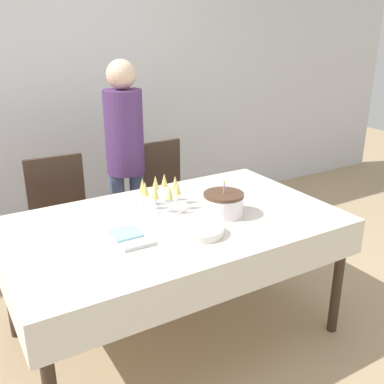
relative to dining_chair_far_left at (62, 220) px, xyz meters
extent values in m
plane|color=tan|center=(0.41, -0.88, -0.53)|extent=(12.00, 12.00, 0.00)
cube|color=silver|center=(0.41, 1.02, 0.82)|extent=(8.00, 0.05, 2.70)
cube|color=silver|center=(0.41, -0.88, 0.23)|extent=(1.84, 1.09, 0.03)
cube|color=silver|center=(0.41, -0.88, 0.14)|extent=(1.87, 1.12, 0.21)
cylinder|color=#38281E|center=(1.27, -1.36, -0.16)|extent=(0.06, 0.06, 0.74)
cylinder|color=#38281E|center=(-0.45, -0.39, -0.16)|extent=(0.06, 0.06, 0.74)
cylinder|color=#38281E|center=(1.27, -0.39, -0.16)|extent=(0.06, 0.06, 0.74)
cube|color=#38281E|center=(0.00, -0.08, -0.09)|extent=(0.44, 0.44, 0.04)
cube|color=#38281E|center=(0.00, 0.11, 0.18)|extent=(0.40, 0.05, 0.50)
cylinder|color=#38281E|center=(0.17, -0.27, -0.32)|extent=(0.04, 0.04, 0.42)
cylinder|color=#38281E|center=(-0.19, -0.26, -0.32)|extent=(0.04, 0.04, 0.42)
cylinder|color=#38281E|center=(0.18, 0.09, -0.32)|extent=(0.04, 0.04, 0.42)
cylinder|color=#38281E|center=(-0.18, 0.10, -0.32)|extent=(0.04, 0.04, 0.42)
cube|color=#38281E|center=(0.82, -0.08, -0.09)|extent=(0.45, 0.45, 0.04)
cube|color=#38281E|center=(0.81, 0.11, 0.18)|extent=(0.40, 0.07, 0.50)
cylinder|color=#38281E|center=(1.02, -0.25, -0.32)|extent=(0.04, 0.04, 0.42)
cylinder|color=#38281E|center=(0.66, -0.28, -0.32)|extent=(0.04, 0.04, 0.42)
cylinder|color=#38281E|center=(0.99, 0.11, -0.32)|extent=(0.04, 0.04, 0.42)
cylinder|color=#38281E|center=(0.63, 0.08, -0.32)|extent=(0.04, 0.04, 0.42)
cylinder|color=white|center=(0.69, -0.96, 0.30)|extent=(0.23, 0.23, 0.11)
cylinder|color=#4C3323|center=(0.69, -0.96, 0.37)|extent=(0.23, 0.23, 0.02)
cylinder|color=pink|center=(0.69, -0.96, 0.41)|extent=(0.01, 0.01, 0.06)
sphere|color=#F9CC4C|center=(0.69, -0.96, 0.45)|extent=(0.01, 0.01, 0.01)
cylinder|color=silver|center=(0.44, -0.68, 0.25)|extent=(0.31, 0.31, 0.01)
cylinder|color=silver|center=(0.54, -0.67, 0.25)|extent=(0.05, 0.05, 0.00)
cylinder|color=silver|center=(0.54, -0.67, 0.30)|extent=(0.01, 0.01, 0.08)
cone|color=#E0CC72|center=(0.54, -0.67, 0.38)|extent=(0.04, 0.04, 0.08)
cylinder|color=silver|center=(0.50, -0.59, 0.25)|extent=(0.05, 0.05, 0.00)
cylinder|color=silver|center=(0.50, -0.59, 0.30)|extent=(0.01, 0.01, 0.08)
cone|color=#E0CC72|center=(0.50, -0.59, 0.38)|extent=(0.04, 0.04, 0.08)
cylinder|color=silver|center=(0.44, -0.60, 0.25)|extent=(0.05, 0.05, 0.00)
cylinder|color=silver|center=(0.44, -0.60, 0.30)|extent=(0.01, 0.01, 0.08)
cone|color=#E0CC72|center=(0.44, -0.60, 0.38)|extent=(0.04, 0.04, 0.08)
cylinder|color=silver|center=(0.35, -0.61, 0.25)|extent=(0.05, 0.05, 0.00)
cylinder|color=silver|center=(0.35, -0.61, 0.30)|extent=(0.01, 0.01, 0.08)
cone|color=#E0CC72|center=(0.35, -0.61, 0.38)|extent=(0.04, 0.04, 0.08)
cylinder|color=silver|center=(0.34, -0.67, 0.25)|extent=(0.05, 0.05, 0.00)
cylinder|color=silver|center=(0.34, -0.67, 0.30)|extent=(0.01, 0.01, 0.08)
cone|color=#E0CC72|center=(0.34, -0.67, 0.38)|extent=(0.04, 0.04, 0.08)
cylinder|color=silver|center=(0.36, -0.75, 0.25)|extent=(0.05, 0.05, 0.00)
cylinder|color=silver|center=(0.36, -0.75, 0.30)|extent=(0.01, 0.01, 0.08)
cone|color=#E0CC72|center=(0.36, -0.75, 0.38)|extent=(0.04, 0.04, 0.08)
cylinder|color=silver|center=(0.43, -0.80, 0.25)|extent=(0.05, 0.05, 0.00)
cylinder|color=silver|center=(0.43, -0.80, 0.30)|extent=(0.01, 0.01, 0.08)
cone|color=#E0CC72|center=(0.43, -0.80, 0.38)|extent=(0.04, 0.04, 0.08)
cylinder|color=silver|center=(0.50, -0.76, 0.25)|extent=(0.05, 0.05, 0.00)
cylinder|color=silver|center=(0.50, -0.76, 0.30)|extent=(0.01, 0.01, 0.08)
cone|color=#E0CC72|center=(0.50, -0.76, 0.38)|extent=(0.04, 0.04, 0.08)
cylinder|color=silver|center=(0.44, -1.12, 0.25)|extent=(0.25, 0.25, 0.01)
cylinder|color=silver|center=(0.44, -1.12, 0.25)|extent=(0.25, 0.25, 0.01)
cylinder|color=silver|center=(0.44, -1.12, 0.26)|extent=(0.25, 0.25, 0.01)
cylinder|color=silver|center=(0.44, -1.12, 0.27)|extent=(0.25, 0.25, 0.01)
cylinder|color=silver|center=(0.44, -1.12, 0.28)|extent=(0.25, 0.25, 0.01)
cylinder|color=silver|center=(0.44, -1.12, 0.28)|extent=(0.25, 0.25, 0.01)
cube|color=silver|center=(0.71, -1.13, 0.25)|extent=(0.29, 0.11, 0.00)
cube|color=silver|center=(0.10, -1.08, 0.25)|extent=(0.17, 0.06, 0.02)
cube|color=#8CC6E0|center=(0.10, -0.92, 0.25)|extent=(0.15, 0.15, 0.01)
cylinder|color=#3F4C72|center=(0.44, 0.07, -0.14)|extent=(0.11, 0.11, 0.77)
cylinder|color=#3F4C72|center=(0.60, 0.07, -0.14)|extent=(0.11, 0.11, 0.77)
cylinder|color=#4C2D60|center=(0.52, 0.07, 0.55)|extent=(0.28, 0.28, 0.61)
sphere|color=#D8B293|center=(0.52, 0.07, 0.96)|extent=(0.21, 0.21, 0.21)
camera|label=1|loc=(-0.69, -2.93, 1.28)|focal=42.00mm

